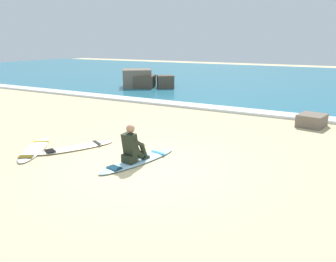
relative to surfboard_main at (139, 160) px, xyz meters
name	(u,v)px	position (x,y,z in m)	size (l,w,h in m)	color
ground_plane	(143,168)	(0.33, -0.28, -0.04)	(80.00, 80.00, 0.00)	beige
sea	(297,80)	(0.33, 20.99, 0.01)	(80.00, 28.00, 0.10)	teal
breaking_foam	(242,111)	(0.33, 7.29, 0.02)	(80.00, 0.90, 0.11)	white
surfboard_main	(139,160)	(0.00, 0.00, 0.00)	(1.02, 2.56, 0.08)	#9ED1E5
surfer_seated	(132,147)	(-0.05, -0.19, 0.40)	(0.44, 0.74, 0.95)	black
surfboard_spare_near	(76,147)	(-2.16, -0.01, 0.00)	(1.46, 2.26, 0.08)	#EFE5C6
surfboard_spare_far	(35,149)	(-3.06, -0.70, 0.00)	(1.72, 2.18, 0.08)	white
rock_outcrop_distant	(143,80)	(-7.53, 11.35, 0.50)	(3.75, 2.45, 1.22)	brown
shoreline_rock	(312,120)	(3.29, 6.10, 0.19)	(0.99, 0.85, 0.44)	#756656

